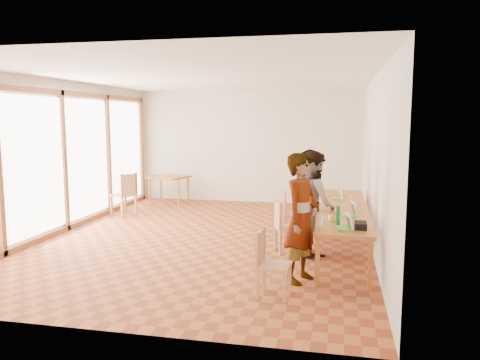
% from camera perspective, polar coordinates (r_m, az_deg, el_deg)
% --- Properties ---
extents(ground, '(8.00, 8.00, 0.00)m').
position_cam_1_polar(ground, '(8.96, -4.01, -7.05)').
color(ground, '#A55427').
rests_on(ground, ground).
extents(wall_back, '(6.00, 0.10, 3.00)m').
position_cam_1_polar(wall_back, '(12.59, 0.91, 4.11)').
color(wall_back, beige).
rests_on(wall_back, ground).
extents(wall_front, '(6.00, 0.10, 3.00)m').
position_cam_1_polar(wall_front, '(5.01, -16.76, -1.46)').
color(wall_front, beige).
rests_on(wall_front, ground).
extents(wall_right, '(0.10, 8.00, 3.00)m').
position_cam_1_polar(wall_right, '(8.40, 16.01, 2.09)').
color(wall_right, beige).
rests_on(wall_right, ground).
extents(window_wall, '(0.10, 8.00, 3.00)m').
position_cam_1_polar(window_wall, '(9.93, -20.77, 2.69)').
color(window_wall, white).
rests_on(window_wall, ground).
extents(ceiling, '(6.00, 8.00, 0.04)m').
position_cam_1_polar(ceiling, '(8.71, -4.20, 12.56)').
color(ceiling, white).
rests_on(ceiling, wall_back).
extents(communal_table, '(0.80, 4.00, 0.75)m').
position_cam_1_polar(communal_table, '(8.18, 12.46, -3.58)').
color(communal_table, '#AD5826').
rests_on(communal_table, ground).
extents(side_table, '(0.90, 0.90, 0.75)m').
position_cam_1_polar(side_table, '(12.42, -8.62, 0.13)').
color(side_table, '#AD5826').
rests_on(side_table, ground).
extents(chair_near, '(0.43, 0.43, 0.46)m').
position_cam_1_polar(chair_near, '(6.00, 3.32, -9.22)').
color(chair_near, tan).
rests_on(chair_near, ground).
extents(chair_mid, '(0.52, 0.52, 0.47)m').
position_cam_1_polar(chair_mid, '(7.92, 5.28, -5.02)').
color(chair_mid, tan).
rests_on(chair_mid, ground).
extents(chair_far, '(0.47, 0.47, 0.47)m').
position_cam_1_polar(chair_far, '(8.95, 6.08, -3.50)').
color(chair_far, tan).
rests_on(chair_far, ground).
extents(chair_empty, '(0.48, 0.48, 0.44)m').
position_cam_1_polar(chair_empty, '(9.71, 8.20, -2.89)').
color(chair_empty, tan).
rests_on(chair_empty, ground).
extents(chair_spare, '(0.62, 0.62, 0.53)m').
position_cam_1_polar(chair_spare, '(11.16, -13.71, -1.15)').
color(chair_spare, tan).
rests_on(chair_spare, ground).
extents(person_near, '(0.65, 0.77, 1.79)m').
position_cam_1_polar(person_near, '(6.49, 7.50, -4.62)').
color(person_near, gray).
rests_on(person_near, ground).
extents(person_mid, '(0.90, 1.01, 1.73)m').
position_cam_1_polar(person_mid, '(7.87, 8.95, -2.73)').
color(person_mid, gray).
rests_on(person_mid, ground).
extents(person_far, '(0.84, 1.17, 1.64)m').
position_cam_1_polar(person_far, '(9.44, 8.51, -1.28)').
color(person_far, gray).
rests_on(person_far, ground).
extents(laptop_near, '(0.26, 0.29, 0.21)m').
position_cam_1_polar(laptop_near, '(6.58, 12.79, -5.37)').
color(laptop_near, green).
rests_on(laptop_near, communal_table).
extents(laptop_mid, '(0.27, 0.29, 0.22)m').
position_cam_1_polar(laptop_mid, '(7.47, 13.38, -3.81)').
color(laptop_mid, green).
rests_on(laptop_mid, communal_table).
extents(laptop_far, '(0.21, 0.24, 0.18)m').
position_cam_1_polar(laptop_far, '(8.89, 12.00, -2.04)').
color(laptop_far, green).
rests_on(laptop_far, communal_table).
extents(yellow_mug, '(0.13, 0.13, 0.10)m').
position_cam_1_polar(yellow_mug, '(6.99, 11.22, -4.60)').
color(yellow_mug, '#FDB033').
rests_on(yellow_mug, communal_table).
extents(green_bottle, '(0.07, 0.07, 0.28)m').
position_cam_1_polar(green_bottle, '(6.75, 11.82, -4.29)').
color(green_bottle, '#186B3A').
rests_on(green_bottle, communal_table).
extents(clear_glass, '(0.07, 0.07, 0.09)m').
position_cam_1_polar(clear_glass, '(6.77, 10.13, -5.04)').
color(clear_glass, silver).
rests_on(clear_glass, communal_table).
extents(condiment_cup, '(0.08, 0.08, 0.06)m').
position_cam_1_polar(condiment_cup, '(9.00, 13.39, -2.10)').
color(condiment_cup, white).
rests_on(condiment_cup, communal_table).
extents(pink_phone, '(0.05, 0.10, 0.01)m').
position_cam_1_polar(pink_phone, '(8.52, 14.36, -2.82)').
color(pink_phone, '#BD375D').
rests_on(pink_phone, communal_table).
extents(black_pouch, '(0.16, 0.26, 0.09)m').
position_cam_1_polar(black_pouch, '(6.65, 14.49, -5.38)').
color(black_pouch, black).
rests_on(black_pouch, communal_table).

